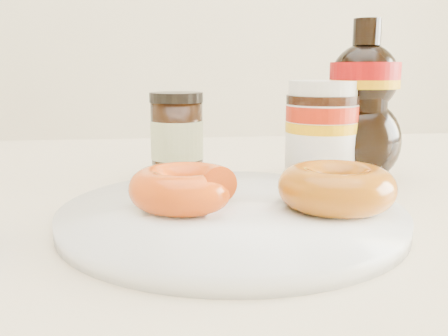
{
  "coord_description": "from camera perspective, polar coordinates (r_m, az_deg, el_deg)",
  "views": [
    {
      "loc": [
        -0.06,
        -0.33,
        0.87
      ],
      "look_at": [
        -0.0,
        0.1,
        0.79
      ],
      "focal_mm": 40.0,
      "sensor_mm": 36.0,
      "label": 1
    }
  ],
  "objects": [
    {
      "name": "dining_table",
      "position": [
        0.48,
        0.36,
        -13.82
      ],
      "size": [
        1.4,
        0.9,
        0.75
      ],
      "color": "beige",
      "rests_on": "ground"
    },
    {
      "name": "plate",
      "position": [
        0.4,
        0.9,
        -5.27
      ],
      "size": [
        0.27,
        0.27,
        0.01
      ],
      "color": "white",
      "rests_on": "dining_table"
    },
    {
      "name": "donut_bitten",
      "position": [
        0.4,
        -4.52,
        -2.25
      ],
      "size": [
        0.11,
        0.11,
        0.03
      ],
      "primitive_type": "torus",
      "rotation": [
        0.0,
        0.0,
        0.25
      ],
      "color": "#D6440C",
      "rests_on": "plate"
    },
    {
      "name": "donut_whole",
      "position": [
        0.4,
        12.72,
        -2.14
      ],
      "size": [
        0.12,
        0.12,
        0.03
      ],
      "primitive_type": "torus",
      "rotation": [
        0.0,
        0.0,
        0.32
      ],
      "color": "#933809",
      "rests_on": "plate"
    },
    {
      "name": "nutella_jar",
      "position": [
        0.55,
        11.06,
        4.54
      ],
      "size": [
        0.08,
        0.08,
        0.11
      ],
      "rotation": [
        0.0,
        0.0,
        -0.28
      ],
      "color": "white",
      "rests_on": "dining_table"
    },
    {
      "name": "syrup_bottle",
      "position": [
        0.57,
        15.63,
        7.41
      ],
      "size": [
        0.1,
        0.09,
        0.17
      ],
      "primitive_type": null,
      "rotation": [
        0.0,
        0.0,
        0.23
      ],
      "color": "black",
      "rests_on": "dining_table"
    },
    {
      "name": "dark_jar",
      "position": [
        0.57,
        -5.39,
        3.64
      ],
      "size": [
        0.06,
        0.06,
        0.1
      ],
      "rotation": [
        0.0,
        0.0,
        -0.36
      ],
      "color": "black",
      "rests_on": "dining_table"
    }
  ]
}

